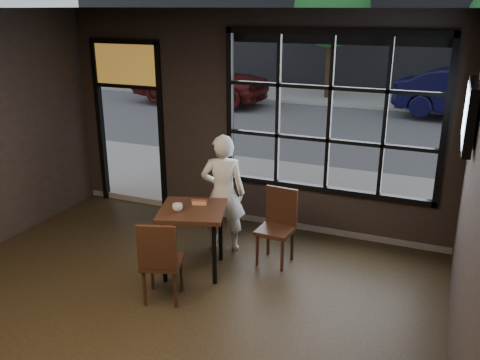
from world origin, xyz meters
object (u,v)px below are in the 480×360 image
at_px(cafe_table, 193,240).
at_px(man, 223,194).
at_px(chair_near, 162,259).
at_px(navy_car, 475,94).

bearing_deg(cafe_table, man, 64.56).
bearing_deg(cafe_table, chair_near, -109.11).
height_order(cafe_table, man, man).
relative_size(cafe_table, man, 0.52).
bearing_deg(chair_near, cafe_table, -109.16).
xyz_separation_m(cafe_table, chair_near, (-0.02, -0.72, 0.07)).
distance_m(chair_near, man, 1.47).
distance_m(cafe_table, navy_car, 11.42).
xyz_separation_m(chair_near, man, (0.12, 1.43, 0.32)).
height_order(cafe_table, chair_near, chair_near).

